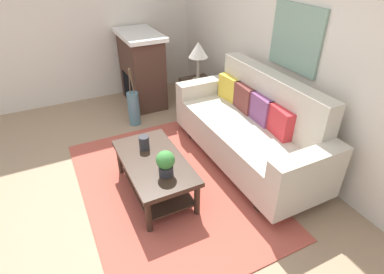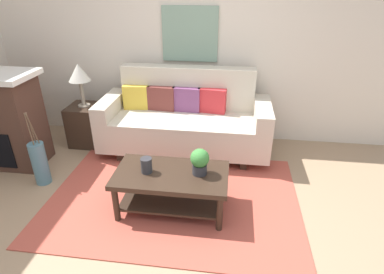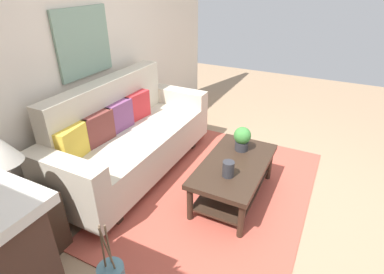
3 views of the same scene
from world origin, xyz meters
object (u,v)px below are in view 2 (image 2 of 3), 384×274
at_px(throw_pillow_plum, 186,99).
at_px(throw_pillow_crimson, 212,101).
at_px(tabletop_vase, 146,165).
at_px(coffee_table, 171,183).
at_px(floor_vase, 40,163).
at_px(throw_pillow_mustard, 137,97).
at_px(framed_painting, 190,34).
at_px(fireplace, 0,119).
at_px(potted_plant_tabletop, 200,161).
at_px(side_table, 87,125).
at_px(table_lamp, 79,74).
at_px(couch, 185,121).
at_px(throw_pillow_maroon, 162,98).

bearing_deg(throw_pillow_plum, throw_pillow_crimson, 0.00).
relative_size(throw_pillow_crimson, tabletop_vase, 2.37).
relative_size(coffee_table, floor_vase, 2.20).
distance_m(throw_pillow_mustard, framed_painting, 1.08).
bearing_deg(throw_pillow_plum, fireplace, -161.22).
relative_size(potted_plant_tabletop, side_table, 0.47).
height_order(throw_pillow_plum, potted_plant_tabletop, throw_pillow_plum).
bearing_deg(table_lamp, couch, -0.56).
relative_size(couch, throw_pillow_crimson, 6.00).
height_order(coffee_table, tabletop_vase, tabletop_vase).
height_order(throw_pillow_plum, framed_painting, framed_painting).
xyz_separation_m(couch, throw_pillow_mustard, (-0.67, 0.13, 0.25)).
bearing_deg(throw_pillow_maroon, coffee_table, -74.14).
relative_size(coffee_table, potted_plant_tabletop, 4.20).
bearing_deg(potted_plant_tabletop, throw_pillow_maroon, 116.26).
xyz_separation_m(throw_pillow_crimson, side_table, (-1.71, -0.11, -0.40)).
relative_size(throw_pillow_crimson, side_table, 0.64).
bearing_deg(throw_pillow_mustard, throw_pillow_maroon, 0.00).
relative_size(throw_pillow_maroon, framed_painting, 0.50).
bearing_deg(throw_pillow_mustard, table_lamp, -170.99).
xyz_separation_m(coffee_table, potted_plant_tabletop, (0.27, 0.03, 0.26)).
xyz_separation_m(throw_pillow_maroon, framed_painting, (0.33, 0.34, 0.77)).
bearing_deg(throw_pillow_mustard, coffee_table, -62.12).
xyz_separation_m(throw_pillow_plum, framed_painting, (0.00, 0.34, 0.77)).
distance_m(throw_pillow_crimson, potted_plant_tabletop, 1.34).
bearing_deg(framed_painting, fireplace, -153.52).
bearing_deg(floor_vase, fireplace, 150.41).
relative_size(couch, potted_plant_tabletop, 8.24).
relative_size(coffee_table, side_table, 1.96).
relative_size(throw_pillow_maroon, tabletop_vase, 2.37).
xyz_separation_m(throw_pillow_mustard, coffee_table, (0.72, -1.36, -0.37)).
relative_size(couch, table_lamp, 3.79).
distance_m(throw_pillow_crimson, side_table, 1.76).
bearing_deg(throw_pillow_crimson, table_lamp, -176.24).
relative_size(side_table, framed_painting, 0.77).
xyz_separation_m(potted_plant_tabletop, table_lamp, (-1.71, 1.23, 0.42)).
xyz_separation_m(throw_pillow_plum, fireplace, (-2.16, -0.73, -0.09)).
bearing_deg(throw_pillow_maroon, fireplace, -158.08).
bearing_deg(coffee_table, framed_painting, 91.78).
distance_m(throw_pillow_maroon, fireplace, 1.97).
distance_m(throw_pillow_mustard, side_table, 0.82).
bearing_deg(potted_plant_tabletop, throw_pillow_mustard, 126.62).
relative_size(side_table, table_lamp, 0.98).
relative_size(coffee_table, framed_painting, 1.51).
relative_size(throw_pillow_plum, side_table, 0.64).
bearing_deg(fireplace, framed_painting, 26.48).
bearing_deg(couch, fireplace, -164.28).
xyz_separation_m(throw_pillow_mustard, side_table, (-0.71, -0.11, -0.40)).
height_order(throw_pillow_mustard, framed_painting, framed_painting).
xyz_separation_m(floor_vase, framed_painting, (1.50, 1.45, 1.20)).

